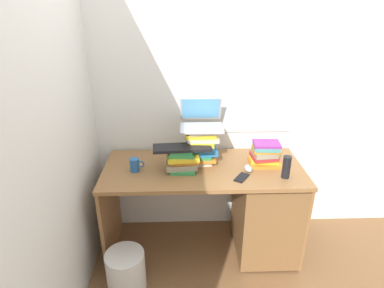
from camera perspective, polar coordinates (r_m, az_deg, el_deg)
The scene contains 14 objects.
ground_plane at distance 2.88m, azimuth 1.79°, elevation -17.74°, with size 6.00×6.00×0.00m, color brown.
wall_back at distance 2.59m, azimuth 1.74°, elevation 10.23°, with size 6.00×0.06×2.60m.
wall_left at distance 2.35m, azimuth -20.19°, elevation 7.27°, with size 0.05×6.00×2.60m, color silver.
desk at distance 2.65m, azimuth 10.50°, elevation -10.89°, with size 1.51×0.65×0.77m.
book_stack_tall at distance 2.43m, azimuth 1.68°, elevation -0.42°, with size 0.25×0.20×0.29m.
book_stack_keyboard_riser at distance 2.37m, azimuth -1.74°, elevation -2.92°, with size 0.25×0.20×0.17m.
book_stack_side at distance 2.51m, azimuth 12.84°, elevation -1.67°, with size 0.24×0.19×0.18m.
laptop at distance 2.42m, azimuth 1.65°, elevation 4.33°, with size 0.32×0.29×0.21m.
keyboard at distance 2.32m, azimuth -1.77°, elevation -0.66°, with size 0.42×0.14×0.02m, color black.
computer_mouse at distance 2.42m, azimuth 9.97°, elevation -4.25°, with size 0.06×0.10×0.04m, color #A5A8AD.
mug at distance 2.40m, azimuth -10.12°, elevation -3.65°, with size 0.11×0.07×0.10m.
water_bottle at distance 2.36m, azimuth 16.43°, elevation -3.96°, with size 0.06×0.06×0.17m, color black.
cell_phone at distance 2.32m, azimuth 8.82°, elevation -5.90°, with size 0.07×0.14×0.01m, color black.
wastebasket at distance 2.52m, azimuth -11.65°, elevation -21.18°, with size 0.28×0.28×0.30m, color silver.
Camera 1 is at (-0.15, -2.14, 1.92)m, focal length 30.02 mm.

